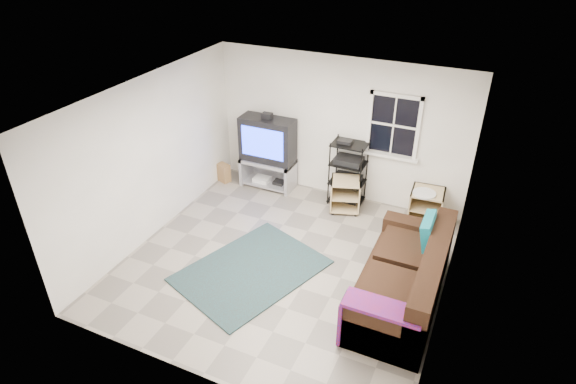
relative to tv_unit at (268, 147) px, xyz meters
The scene contains 8 objects.
room 2.34m from the tv_unit, ahead, with size 4.60×4.62×4.60m.
tv_unit is the anchor object (origin of this frame).
av_rack 1.60m from the tv_unit, ahead, with size 0.61×0.44×1.22m.
side_table_left 1.69m from the tv_unit, ahead, with size 0.64×0.64×0.60m.
side_table_right 3.03m from the tv_unit, ahead, with size 0.57×0.59×0.62m.
sofa 3.79m from the tv_unit, 34.58° to the right, with size 1.01×2.27×1.04m.
shag_rug 2.72m from the tv_unit, 69.39° to the right, with size 1.50×2.06×0.02m, color black.
paper_bag 1.11m from the tv_unit, 166.78° to the right, with size 0.25×0.16×0.36m, color olive.
Camera 1 is at (2.44, -5.26, 4.66)m, focal length 30.00 mm.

